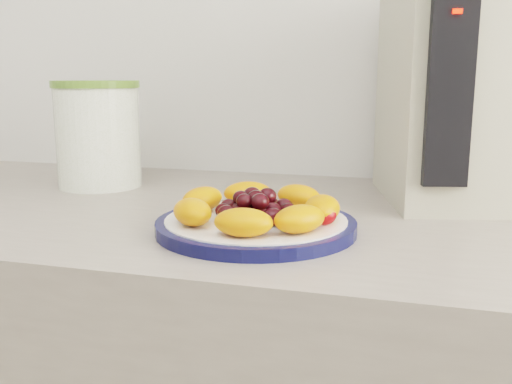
# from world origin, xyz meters

# --- Properties ---
(plate_rim) EXTENTS (0.25, 0.25, 0.01)m
(plate_rim) POSITION_xyz_m (0.06, 1.08, 0.91)
(plate_rim) COLOR #0C113D
(plate_rim) RESTS_ON counter
(plate_face) EXTENTS (0.22, 0.22, 0.02)m
(plate_face) POSITION_xyz_m (0.06, 1.08, 0.91)
(plate_face) COLOR white
(plate_face) RESTS_ON counter
(canister) EXTENTS (0.18, 0.18, 0.17)m
(canister) POSITION_xyz_m (-0.28, 1.29, 0.98)
(canister) COLOR #567324
(canister) RESTS_ON counter
(canister_lid) EXTENTS (0.19, 0.19, 0.01)m
(canister_lid) POSITION_xyz_m (-0.28, 1.29, 1.07)
(canister_lid) COLOR olive
(canister_lid) RESTS_ON canister
(appliance_body) EXTENTS (0.25, 0.30, 0.33)m
(appliance_body) POSITION_xyz_m (0.30, 1.34, 1.07)
(appliance_body) COLOR #ADA892
(appliance_body) RESTS_ON counter
(appliance_panel) EXTENTS (0.06, 0.03, 0.25)m
(appliance_panel) POSITION_xyz_m (0.28, 1.20, 1.07)
(appliance_panel) COLOR black
(appliance_panel) RESTS_ON appliance_body
(appliance_led) EXTENTS (0.01, 0.01, 0.01)m
(appliance_led) POSITION_xyz_m (0.29, 1.19, 1.17)
(appliance_led) COLOR #FF0C05
(appliance_led) RESTS_ON appliance_panel
(fruit_plate) EXTENTS (0.21, 0.21, 0.04)m
(fruit_plate) POSITION_xyz_m (0.07, 1.08, 0.93)
(fruit_plate) COLOR orange
(fruit_plate) RESTS_ON plate_face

